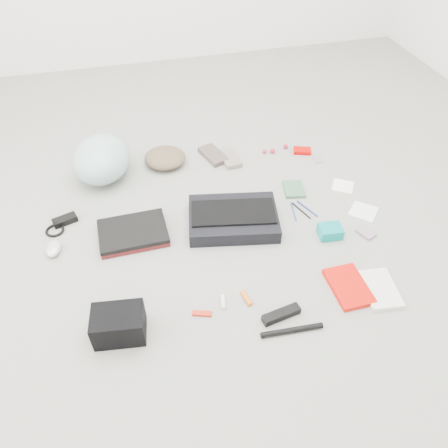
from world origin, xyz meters
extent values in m
plane|color=gray|center=(0.00, 0.00, 0.00)|extent=(4.00, 4.00, 0.00)
cube|color=black|center=(0.06, 0.04, 0.03)|extent=(0.47, 0.37, 0.07)
cube|color=black|center=(0.06, 0.04, 0.07)|extent=(0.42, 0.25, 0.01)
cube|color=#5B1818|center=(-0.41, 0.08, 0.01)|extent=(0.31, 0.23, 0.02)
cube|color=black|center=(-0.41, 0.08, 0.03)|extent=(0.31, 0.23, 0.02)
ellipsoid|color=#9EC6C7|center=(-0.51, 0.58, 0.11)|extent=(0.38, 0.43, 0.22)
ellipsoid|color=brown|center=(-0.18, 0.61, 0.04)|extent=(0.30, 0.29, 0.08)
cube|color=brown|center=(0.09, 0.60, 0.01)|extent=(0.15, 0.21, 0.03)
cube|color=gray|center=(0.17, 0.55, 0.01)|extent=(0.11, 0.18, 0.03)
cube|color=black|center=(-0.72, 0.25, 0.02)|extent=(0.12, 0.08, 0.03)
torus|color=black|center=(-0.77, 0.20, 0.01)|extent=(0.11, 0.11, 0.01)
ellipsoid|color=silver|center=(-0.77, 0.07, 0.02)|extent=(0.08, 0.12, 0.04)
cube|color=black|center=(-0.52, -0.44, 0.06)|extent=(0.21, 0.16, 0.12)
cube|color=red|center=(-0.20, -0.43, 0.01)|extent=(0.08, 0.05, 0.01)
cylinder|color=silver|center=(-0.11, -0.40, 0.01)|extent=(0.03, 0.07, 0.02)
cylinder|color=orange|center=(-0.01, -0.40, 0.01)|extent=(0.03, 0.07, 0.02)
cube|color=black|center=(0.10, -0.52, 0.02)|extent=(0.16, 0.06, 0.03)
cylinder|color=black|center=(0.11, -0.59, 0.01)|extent=(0.24, 0.04, 0.02)
cube|color=red|center=(0.41, -0.45, 0.01)|extent=(0.14, 0.22, 0.02)
cube|color=silver|center=(0.53, -0.50, 0.01)|extent=(0.16, 0.22, 0.02)
cube|color=#386140|center=(0.43, 0.21, 0.01)|extent=(0.13, 0.15, 0.02)
cylinder|color=#284397|center=(0.37, 0.05, 0.00)|extent=(0.03, 0.13, 0.01)
cylinder|color=black|center=(0.41, 0.04, 0.00)|extent=(0.05, 0.13, 0.01)
cylinder|color=navy|center=(0.44, 0.05, 0.00)|extent=(0.06, 0.13, 0.01)
cube|color=#048C89|center=(0.47, -0.15, 0.03)|extent=(0.11, 0.09, 0.05)
cube|color=gray|center=(0.64, -0.18, 0.01)|extent=(0.08, 0.10, 0.02)
cube|color=white|center=(0.69, 0.17, 0.00)|extent=(0.15, 0.15, 0.01)
cube|color=white|center=(0.70, -0.04, 0.00)|extent=(0.17, 0.17, 0.01)
sphere|color=#BD213B|center=(0.39, 0.57, 0.01)|extent=(0.03, 0.03, 0.02)
sphere|color=red|center=(0.43, 0.56, 0.01)|extent=(0.03, 0.03, 0.03)
sphere|color=#A31D2E|center=(0.52, 0.58, 0.01)|extent=(0.03, 0.03, 0.03)
cube|color=#C10401|center=(0.60, 0.52, 0.01)|extent=(0.11, 0.09, 0.02)
cube|color=gray|center=(0.66, 0.43, 0.00)|extent=(0.05, 0.06, 0.00)
camera|label=1|loc=(-0.37, -1.42, 1.44)|focal=35.00mm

